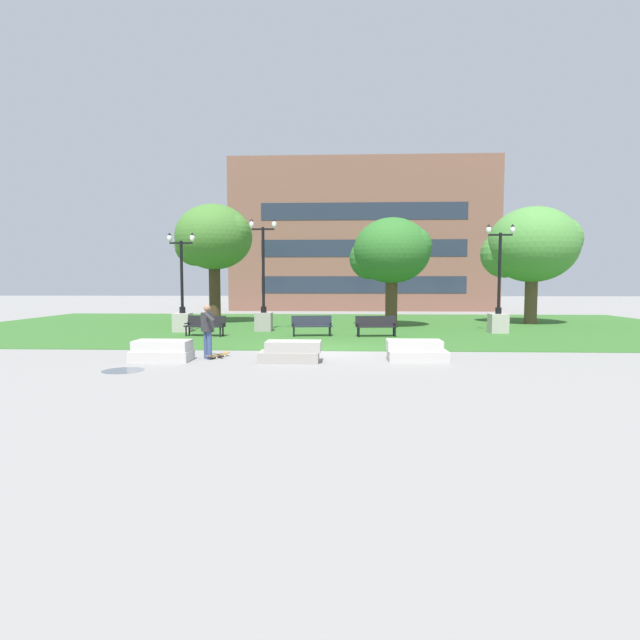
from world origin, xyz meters
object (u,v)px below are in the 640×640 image
at_px(concrete_block_left, 291,352).
at_px(person_skateboarder, 208,328).
at_px(lamp_post_center, 182,312).
at_px(park_bench_near_left, 376,325).
at_px(park_bench_far_left, 205,324).
at_px(lamp_post_right, 498,311).
at_px(lamp_post_left, 264,309).
at_px(concrete_block_center, 162,351).
at_px(park_bench_near_right, 312,324).
at_px(concrete_block_right, 416,351).
at_px(skateboard, 218,355).

distance_m(concrete_block_left, person_skateboarder, 2.80).
relative_size(person_skateboarder, lamp_post_center, 0.36).
bearing_deg(park_bench_near_left, park_bench_far_left, -178.89).
bearing_deg(lamp_post_right, lamp_post_left, 177.81).
xyz_separation_m(concrete_block_center, park_bench_near_right, (4.17, 7.15, 0.23)).
bearing_deg(person_skateboarder, lamp_post_right, 36.05).
distance_m(concrete_block_center, person_skateboarder, 1.53).
height_order(concrete_block_left, person_skateboarder, person_skateboarder).
height_order(person_skateboarder, park_bench_near_right, person_skateboarder).
relative_size(concrete_block_right, park_bench_far_left, 0.99).
distance_m(person_skateboarder, skateboard, 0.96).
relative_size(lamp_post_left, lamp_post_center, 1.15).
bearing_deg(person_skateboarder, concrete_block_left, -10.34).
bearing_deg(skateboard, lamp_post_left, 89.21).
bearing_deg(concrete_block_center, park_bench_near_right, 59.78).
bearing_deg(concrete_block_center, concrete_block_right, 2.78).
xyz_separation_m(person_skateboarder, lamp_post_center, (-3.49, 8.35, 0.02)).
xyz_separation_m(person_skateboarder, lamp_post_left, (0.38, 8.87, 0.14)).
bearing_deg(park_bench_far_left, person_skateboarder, -73.94).
height_order(concrete_block_center, park_bench_near_right, park_bench_near_right).
relative_size(concrete_block_left, park_bench_far_left, 1.01).
bearing_deg(lamp_post_right, concrete_block_right, -120.91).
bearing_deg(person_skateboarder, concrete_block_center, -159.96).
bearing_deg(skateboard, park_bench_near_right, 67.84).
height_order(person_skateboarder, lamp_post_center, lamp_post_center).
bearing_deg(person_skateboarder, park_bench_near_right, 66.74).
bearing_deg(park_bench_near_left, skateboard, -130.66).
relative_size(park_bench_near_left, park_bench_far_left, 1.00).
bearing_deg(lamp_post_right, person_skateboarder, -143.95).
bearing_deg(person_skateboarder, skateboard, 45.17).
bearing_deg(concrete_block_left, park_bench_far_left, 123.11).
relative_size(concrete_block_center, skateboard, 1.76).
height_order(concrete_block_right, lamp_post_center, lamp_post_center).
distance_m(concrete_block_center, lamp_post_right, 15.70).
bearing_deg(park_bench_far_left, park_bench_near_right, 2.48).
relative_size(park_bench_near_left, lamp_post_left, 0.34).
xyz_separation_m(concrete_block_center, lamp_post_center, (-2.20, 8.82, 0.69)).
bearing_deg(concrete_block_right, skateboard, 176.77).
height_order(concrete_block_left, lamp_post_left, lamp_post_left).
bearing_deg(park_bench_far_left, concrete_block_center, -85.33).
distance_m(park_bench_near_left, park_bench_near_right, 2.85).
relative_size(person_skateboarder, park_bench_far_left, 0.92).
distance_m(park_bench_near_right, lamp_post_center, 6.59).
height_order(person_skateboarder, park_bench_near_left, person_skateboarder).
xyz_separation_m(person_skateboarder, park_bench_near_left, (5.72, 6.62, -0.44)).
relative_size(concrete_block_right, lamp_post_right, 0.36).
bearing_deg(person_skateboarder, lamp_post_left, 87.58).
bearing_deg(park_bench_near_right, lamp_post_right, 11.41).
height_order(park_bench_near_left, lamp_post_center, lamp_post_center).
bearing_deg(park_bench_near_right, lamp_post_left, 138.74).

